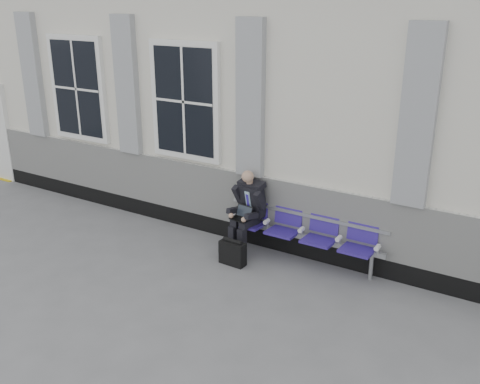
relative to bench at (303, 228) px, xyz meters
The scene contains 5 objects.
ground 2.99m from the bench, 153.19° to the right, with size 70.00×70.00×0.00m, color slate.
station_building 3.79m from the bench, 140.82° to the left, with size 14.40×4.40×4.49m.
bench is the anchor object (origin of this frame).
businessman 0.94m from the bench, behind, with size 0.56×0.74×1.35m.
briefcase 1.14m from the bench, 142.12° to the right, with size 0.42×0.19×0.42m.
Camera 1 is at (5.68, -5.55, 3.87)m, focal length 40.00 mm.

